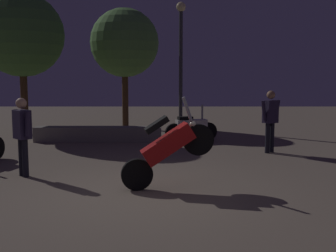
{
  "coord_description": "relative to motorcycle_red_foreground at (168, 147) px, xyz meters",
  "views": [
    {
      "loc": [
        0.41,
        -6.92,
        1.99
      ],
      "look_at": [
        0.41,
        1.26,
        1.0
      ],
      "focal_mm": 44.32,
      "sensor_mm": 36.0,
      "label": 1
    }
  ],
  "objects": [
    {
      "name": "tree_left_bg",
      "position": [
        -4.87,
        6.86,
        2.59
      ],
      "size": [
        2.8,
        2.8,
        4.75
      ],
      "color": "#4C331E",
      "rests_on": "ground_plane"
    },
    {
      "name": "person_bystander_far",
      "position": [
        -2.87,
        0.91,
        0.18
      ],
      "size": [
        0.52,
        0.54,
        1.57
      ],
      "rotation": [
        0.0,
        0.0,
        0.77
      ],
      "color": "black",
      "rests_on": "ground_plane"
    },
    {
      "name": "motorcycle_white_parked_right",
      "position": [
        0.72,
        5.4,
        -0.31
      ],
      "size": [
        1.62,
        0.56,
        1.11
      ],
      "rotation": [
        0.0,
        0.0,
        0.28
      ],
      "color": "black",
      "rests_on": "ground_plane"
    },
    {
      "name": "streetlamp_near",
      "position": [
        0.49,
        8.68,
        2.28
      ],
      "size": [
        0.36,
        0.36,
        4.73
      ],
      "color": "#38383D",
      "rests_on": "ground_plane"
    },
    {
      "name": "ground_plane",
      "position": [
        -0.41,
        -0.26,
        -0.74
      ],
      "size": [
        40.0,
        40.0,
        0.0
      ],
      "primitive_type": "plane",
      "color": "#756656"
    },
    {
      "name": "planter_wall_low",
      "position": [
        -2.12,
        5.34,
        -0.52
      ],
      "size": [
        3.84,
        0.5,
        0.45
      ],
      "color": "gray",
      "rests_on": "ground_plane"
    },
    {
      "name": "motorcycle_red_foreground",
      "position": [
        0.0,
        0.0,
        0.0
      ],
      "size": [
        1.65,
        0.48,
        1.63
      ],
      "rotation": [
        0.0,
        0.0,
        0.2
      ],
      "color": "black",
      "rests_on": "ground_plane"
    },
    {
      "name": "person_rider_beside",
      "position": [
        2.65,
        3.46,
        0.21
      ],
      "size": [
        0.6,
        0.43,
        1.62
      ],
      "rotation": [
        0.0,
        0.0,
        2.14
      ],
      "color": "black",
      "rests_on": "ground_plane"
    },
    {
      "name": "tree_center_bg",
      "position": [
        -1.65,
        8.86,
        2.48
      ],
      "size": [
        2.61,
        2.61,
        4.54
      ],
      "color": "#4C331E",
      "rests_on": "ground_plane"
    }
  ]
}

